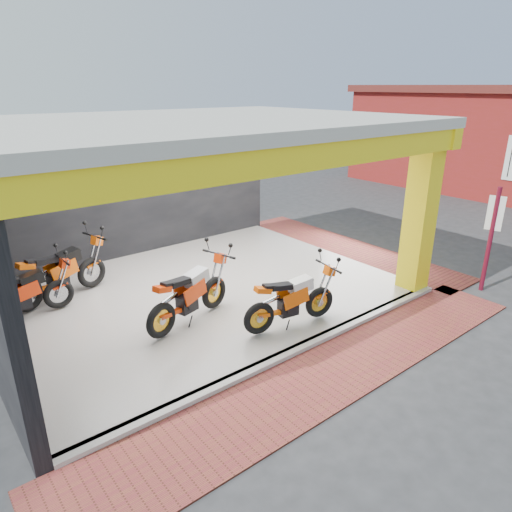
% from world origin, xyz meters
% --- Properties ---
extents(ground, '(80.00, 80.00, 0.00)m').
position_xyz_m(ground, '(0.00, 0.00, 0.00)').
color(ground, '#2D2D30').
rests_on(ground, ground).
extents(showroom_floor, '(8.00, 6.00, 0.10)m').
position_xyz_m(showroom_floor, '(0.00, 2.00, 0.05)').
color(showroom_floor, silver).
rests_on(showroom_floor, ground).
extents(showroom_ceiling, '(8.40, 6.40, 0.20)m').
position_xyz_m(showroom_ceiling, '(0.00, 2.00, 3.60)').
color(showroom_ceiling, beige).
rests_on(showroom_ceiling, corner_column).
extents(back_wall, '(8.20, 0.20, 3.50)m').
position_xyz_m(back_wall, '(0.00, 5.10, 1.75)').
color(back_wall, black).
rests_on(back_wall, ground).
extents(corner_column, '(0.50, 0.50, 3.50)m').
position_xyz_m(corner_column, '(3.75, -0.75, 1.75)').
color(corner_column, yellow).
rests_on(corner_column, ground).
extents(header_beam_front, '(8.40, 0.30, 0.40)m').
position_xyz_m(header_beam_front, '(0.00, -1.00, 3.30)').
color(header_beam_front, yellow).
rests_on(header_beam_front, corner_column).
extents(header_beam_right, '(0.30, 6.40, 0.40)m').
position_xyz_m(header_beam_right, '(4.00, 2.00, 3.30)').
color(header_beam_right, yellow).
rests_on(header_beam_right, corner_column).
extents(floor_kerb, '(8.00, 0.20, 0.10)m').
position_xyz_m(floor_kerb, '(0.00, -1.02, 0.05)').
color(floor_kerb, silver).
rests_on(floor_kerb, ground).
extents(paver_front, '(9.00, 1.40, 0.03)m').
position_xyz_m(paver_front, '(0.00, -1.80, 0.01)').
color(paver_front, brown).
rests_on(paver_front, ground).
extents(paver_right, '(1.40, 7.00, 0.03)m').
position_xyz_m(paver_right, '(4.80, 2.00, 0.01)').
color(paver_right, brown).
rests_on(paver_right, ground).
extents(signpost, '(0.11, 0.32, 2.32)m').
position_xyz_m(signpost, '(4.97, -1.74, 1.27)').
color(signpost, maroon).
rests_on(signpost, ground).
extents(moto_hero, '(2.12, 1.08, 1.24)m').
position_xyz_m(moto_hero, '(1.07, -0.50, 0.72)').
color(moto_hero, '#F45C0A').
rests_on(moto_hero, showroom_floor).
extents(moto_row_a, '(2.31, 1.36, 1.33)m').
position_xyz_m(moto_row_a, '(-0.28, 1.07, 0.76)').
color(moto_row_a, red).
rests_on(moto_row_a, showroom_floor).
extents(moto_row_b, '(2.38, 1.36, 1.37)m').
position_xyz_m(moto_row_b, '(-1.80, 3.57, 0.78)').
color(moto_row_b, '#DA5209').
rests_on(moto_row_b, showroom_floor).
extents(moto_row_d, '(2.01, 0.80, 1.21)m').
position_xyz_m(moto_row_d, '(-2.68, 2.97, 0.71)').
color(moto_row_d, red).
rests_on(moto_row_d, showroom_floor).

